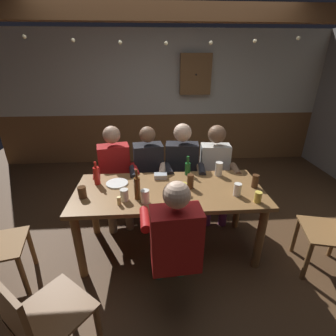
# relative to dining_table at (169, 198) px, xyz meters

# --- Properties ---
(ground_plane) EXTENTS (7.38, 7.38, 0.00)m
(ground_plane) POSITION_rel_dining_table_xyz_m (0.00, 0.11, -0.65)
(ground_plane) COLOR #4C331E
(back_wall_upper) EXTENTS (6.15, 0.12, 1.47)m
(back_wall_upper) POSITION_rel_dining_table_xyz_m (0.00, 2.64, 1.05)
(back_wall_upper) COLOR beige
(back_wall_wainscot) EXTENTS (6.15, 0.12, 0.96)m
(back_wall_wainscot) POSITION_rel_dining_table_xyz_m (0.00, 2.64, -0.17)
(back_wall_wainscot) COLOR brown
(back_wall_wainscot) RESTS_ON ground_plane
(ceiling_beam) EXTENTS (5.54, 0.14, 0.16)m
(ceiling_beam) POSITION_rel_dining_table_xyz_m (0.00, 0.49, 1.71)
(ceiling_beam) COLOR brown
(dining_table) EXTENTS (1.90, 0.81, 0.75)m
(dining_table) POSITION_rel_dining_table_xyz_m (0.00, 0.00, 0.00)
(dining_table) COLOR brown
(dining_table) RESTS_ON ground_plane
(person_0) EXTENTS (0.56, 0.58, 1.23)m
(person_0) POSITION_rel_dining_table_xyz_m (-0.63, 0.63, 0.03)
(person_0) COLOR #AD1919
(person_0) RESTS_ON ground_plane
(person_1) EXTENTS (0.53, 0.57, 1.22)m
(person_1) POSITION_rel_dining_table_xyz_m (-0.20, 0.63, 0.02)
(person_1) COLOR black
(person_1) RESTS_ON ground_plane
(person_2) EXTENTS (0.57, 0.55, 1.25)m
(person_2) POSITION_rel_dining_table_xyz_m (0.21, 0.64, 0.04)
(person_2) COLOR black
(person_2) RESTS_ON ground_plane
(person_3) EXTENTS (0.53, 0.53, 1.22)m
(person_3) POSITION_rel_dining_table_xyz_m (0.64, 0.64, 0.03)
(person_3) COLOR silver
(person_3) RESTS_ON ground_plane
(person_4) EXTENTS (0.54, 0.53, 1.21)m
(person_4) POSITION_rel_dining_table_xyz_m (-0.01, -0.64, 0.02)
(person_4) COLOR #AD1919
(person_4) RESTS_ON ground_plane
(chair_empty_far_end) EXTENTS (0.62, 0.62, 0.88)m
(chair_empty_far_end) POSITION_rel_dining_table_xyz_m (-0.90, -1.10, -0.17)
(chair_empty_far_end) COLOR brown
(chair_empty_far_end) RESTS_ON ground_plane
(table_candle) EXTENTS (0.04, 0.04, 0.08)m
(table_candle) POSITION_rel_dining_table_xyz_m (-0.47, -0.25, 0.15)
(table_candle) COLOR #F9E08C
(table_candle) RESTS_ON dining_table
(condiment_caddy) EXTENTS (0.14, 0.10, 0.05)m
(condiment_caddy) POSITION_rel_dining_table_xyz_m (-0.08, 0.26, 0.13)
(condiment_caddy) COLOR #B2B7BC
(condiment_caddy) RESTS_ON dining_table
(plate_0) EXTENTS (0.23, 0.23, 0.01)m
(plate_0) POSITION_rel_dining_table_xyz_m (-0.54, 0.15, 0.11)
(plate_0) COLOR white
(plate_0) RESTS_ON dining_table
(bottle_0) EXTENTS (0.06, 0.06, 0.25)m
(bottle_0) POSITION_rel_dining_table_xyz_m (-0.75, 0.17, 0.21)
(bottle_0) COLOR red
(bottle_0) RESTS_ON dining_table
(bottle_1) EXTENTS (0.06, 0.06, 0.30)m
(bottle_1) POSITION_rel_dining_table_xyz_m (-0.31, -0.16, 0.23)
(bottle_1) COLOR #593314
(bottle_1) RESTS_ON dining_table
(bottle_2) EXTENTS (0.06, 0.06, 0.22)m
(bottle_2) POSITION_rel_dining_table_xyz_m (0.23, 0.33, 0.19)
(bottle_2) COLOR #195923
(bottle_2) RESTS_ON dining_table
(bottle_3) EXTENTS (0.06, 0.06, 0.22)m
(bottle_3) POSITION_rel_dining_table_xyz_m (0.07, -0.28, 0.19)
(bottle_3) COLOR #593314
(bottle_3) RESTS_ON dining_table
(pint_glass_0) EXTENTS (0.07, 0.07, 0.12)m
(pint_glass_0) POSITION_rel_dining_table_xyz_m (0.65, -0.16, 0.17)
(pint_glass_0) COLOR white
(pint_glass_0) RESTS_ON dining_table
(pint_glass_1) EXTENTS (0.08, 0.08, 0.11)m
(pint_glass_1) POSITION_rel_dining_table_xyz_m (-0.83, -0.10, 0.16)
(pint_glass_1) COLOR #4C2D19
(pint_glass_1) RESTS_ON dining_table
(pint_glass_2) EXTENTS (0.07, 0.07, 0.15)m
(pint_glass_2) POSITION_rel_dining_table_xyz_m (0.22, 0.02, 0.18)
(pint_glass_2) COLOR #4C2D19
(pint_glass_2) RESTS_ON dining_table
(pint_glass_3) EXTENTS (0.08, 0.08, 0.11)m
(pint_glass_3) POSITION_rel_dining_table_xyz_m (-0.43, -0.18, 0.16)
(pint_glass_3) COLOR white
(pint_glass_3) RESTS_ON dining_table
(pint_glass_4) EXTENTS (0.08, 0.08, 0.16)m
(pint_glass_4) POSITION_rel_dining_table_xyz_m (0.58, 0.29, 0.18)
(pint_glass_4) COLOR white
(pint_glass_4) RESTS_ON dining_table
(pint_glass_5) EXTENTS (0.07, 0.07, 0.11)m
(pint_glass_5) POSITION_rel_dining_table_xyz_m (0.13, -0.08, 0.16)
(pint_glass_5) COLOR #E5C64C
(pint_glass_5) RESTS_ON dining_table
(pint_glass_6) EXTENTS (0.07, 0.07, 0.10)m
(pint_glass_6) POSITION_rel_dining_table_xyz_m (0.79, -0.29, 0.16)
(pint_glass_6) COLOR #E5C64C
(pint_glass_6) RESTS_ON dining_table
(pint_glass_7) EXTENTS (0.07, 0.07, 0.14)m
(pint_glass_7) POSITION_rel_dining_table_xyz_m (0.88, -0.01, 0.17)
(pint_glass_7) COLOR #4C2D19
(pint_glass_7) RESTS_ON dining_table
(pint_glass_8) EXTENTS (0.08, 0.08, 0.13)m
(pint_glass_8) POSITION_rel_dining_table_xyz_m (-0.24, -0.23, 0.17)
(pint_glass_8) COLOR white
(pint_glass_8) RESTS_ON dining_table
(wall_dart_cabinet) EXTENTS (0.56, 0.15, 0.70)m
(wall_dart_cabinet) POSITION_rel_dining_table_xyz_m (0.66, 2.51, 1.04)
(wall_dart_cabinet) COLOR brown
(string_lights) EXTENTS (4.34, 0.04, 0.18)m
(string_lights) POSITION_rel_dining_table_xyz_m (-0.00, 0.44, 1.50)
(string_lights) COLOR #F9EAB2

